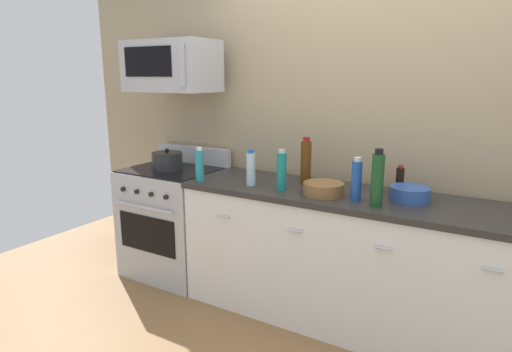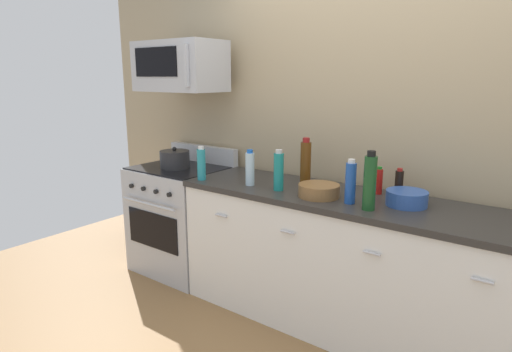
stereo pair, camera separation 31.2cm
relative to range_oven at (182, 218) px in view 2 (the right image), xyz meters
The scene contains 16 objects.
ground_plane 1.64m from the range_oven, ahead, with size 6.58×6.58×0.00m, color olive.
back_wall 1.85m from the range_oven, 14.51° to the left, with size 5.48×0.10×2.70m, color tan.
counter_unit 1.57m from the range_oven, ahead, with size 2.39×0.66×0.92m.
range_oven is the anchor object (origin of this frame).
microwave 1.28m from the range_oven, 89.71° to the left, with size 0.74×0.44×0.40m.
bottle_wine_green 1.87m from the range_oven, ahead, with size 0.07×0.07×0.35m.
bottle_soda_blue 1.72m from the range_oven, ahead, with size 0.06×0.06×0.27m.
bottle_water_clear 1.03m from the range_oven, ahead, with size 0.06×0.06×0.25m.
bottle_soy_sauce_dark 1.89m from the range_oven, ahead, with size 0.05×0.05×0.19m.
bottle_dish_soap 0.77m from the range_oven, 25.18° to the right, with size 0.06×0.06×0.25m.
bottle_hot_sauce_red 1.76m from the range_oven, ahead, with size 0.05×0.05×0.18m.
bottle_sparkling_teal 1.25m from the range_oven, ahead, with size 0.07×0.07×0.28m.
bottle_wine_amber 1.33m from the range_oven, ahead, with size 0.07×0.07×0.34m.
bowl_wooden_salad 1.48m from the range_oven, ahead, with size 0.26×0.26×0.08m.
bowl_blue_mixing 1.97m from the range_oven, ahead, with size 0.24×0.24×0.09m.
stockpot 0.53m from the range_oven, 90.00° to the right, with size 0.25×0.25×0.18m.
Camera 2 is at (1.10, -2.49, 1.68)m, focal length 30.36 mm.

